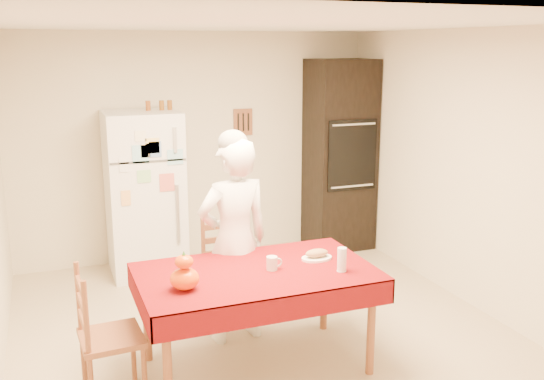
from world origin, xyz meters
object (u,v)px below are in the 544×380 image
chair_far (228,266)px  chair_left (101,332)px  refrigerator (145,194)px  coffee_mug (272,263)px  dining_table (256,280)px  pumpkin_lower (185,279)px  oven_cabinet (340,155)px  bread_plate (317,258)px  wine_glass (342,260)px  seated_woman (234,241)px

chair_far → chair_left: size_ratio=1.00×
refrigerator → chair_left: 2.47m
coffee_mug → dining_table: bearing=168.0°
dining_table → pumpkin_lower: 0.59m
oven_cabinet → pumpkin_lower: oven_cabinet is taller
bread_plate → wine_glass: bearing=-78.0°
dining_table → coffee_mug: (0.11, -0.02, 0.12)m
refrigerator → chair_far: 1.58m
pumpkin_lower → chair_left: bearing=170.4°
chair_far → refrigerator: bearing=104.6°
chair_left → wine_glass: chair_left is taller
chair_far → dining_table: bearing=-94.3°
seated_woman → bread_plate: (0.52, -0.44, -0.06)m
chair_left → seated_woman: 1.28m
dining_table → seated_woman: seated_woman is taller
chair_far → chair_left: same height
dining_table → coffee_mug: size_ratio=17.00×
chair_left → oven_cabinet: bearing=-54.4°
chair_far → coffee_mug: size_ratio=9.50×
oven_cabinet → pumpkin_lower: bearing=-134.2°
chair_far → bread_plate: bearing=-59.6°
chair_left → seated_woman: (1.10, 0.56, 0.32)m
wine_glass → bread_plate: size_ratio=0.73×
chair_far → wine_glass: bearing=-64.8°
coffee_mug → pumpkin_lower: pumpkin_lower is taller
dining_table → wine_glass: bearing=-21.8°
oven_cabinet → pumpkin_lower: (-2.42, -2.49, -0.27)m
oven_cabinet → seated_woman: oven_cabinet is taller
oven_cabinet → chair_left: oven_cabinet is taller
oven_cabinet → refrigerator: bearing=-178.8°
seated_woman → coffee_mug: size_ratio=16.65×
chair_far → oven_cabinet: bearing=37.3°
dining_table → chair_left: 1.12m
chair_far → seated_woman: 0.45m
oven_cabinet → pumpkin_lower: 3.48m
dining_table → chair_left: size_ratio=1.79×
refrigerator → coffee_mug: refrigerator is taller
dining_table → refrigerator: bearing=100.4°
oven_cabinet → seated_woman: size_ratio=1.32×
refrigerator → dining_table: (0.42, -2.29, -0.16)m
coffee_mug → pumpkin_lower: size_ratio=0.51×
bread_plate → refrigerator: bearing=112.7°
pumpkin_lower → wine_glass: wine_glass is taller
chair_left → seated_woman: seated_woman is taller
wine_glass → pumpkin_lower: bearing=176.1°
oven_cabinet → bread_plate: (-1.35, -2.27, -0.33)m
chair_left → refrigerator: bearing=-19.7°
seated_woman → coffee_mug: (0.12, -0.52, -0.02)m
oven_cabinet → chair_far: size_ratio=2.32×
refrigerator → seated_woman: bearing=-77.0°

